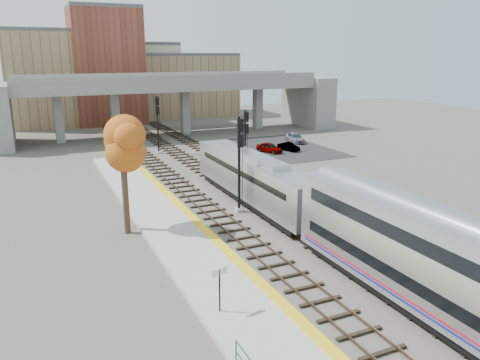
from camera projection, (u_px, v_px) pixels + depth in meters
name	position (u px, v px, depth m)	size (l,w,h in m)	color
ground	(288.00, 235.00, 33.41)	(160.00, 160.00, 0.00)	#47423D
platform	(191.00, 250.00, 30.47)	(4.50, 60.00, 0.35)	#9E9E99
yellow_strip	(218.00, 242.00, 31.18)	(0.70, 60.00, 0.01)	yellow
tracks	(231.00, 188.00, 44.74)	(10.70, 95.00, 0.25)	black
overpass	(172.00, 98.00, 73.38)	(54.00, 12.00, 9.50)	slate
buildings_far	(121.00, 78.00, 90.33)	(43.00, 21.00, 20.60)	#997F59
parking_lot	(274.00, 148.00, 63.59)	(14.00, 18.00, 0.04)	black
locomotive	(254.00, 178.00, 39.88)	(3.02, 19.05, 4.10)	#A8AAB2
signal_mast_near	(239.00, 164.00, 37.17)	(0.60, 0.64, 7.81)	#9E9E99
signal_mast_mid	(245.00, 147.00, 45.63)	(0.60, 0.64, 7.29)	#9E9E99
signal_mast_far	(158.00, 125.00, 59.38)	(0.60, 0.64, 7.37)	#9E9E99
station_sign	(219.00, 281.00, 22.47)	(0.89, 0.25, 2.27)	black
tree	(122.00, 147.00, 32.15)	(3.60, 3.60, 8.47)	#382619
car_a	(269.00, 148.00, 60.84)	(1.49, 3.70, 1.26)	#99999E
car_b	(289.00, 147.00, 61.88)	(1.12, 3.21, 1.06)	#99999E
car_c	(295.00, 138.00, 67.71)	(1.81, 4.44, 1.29)	#99999E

